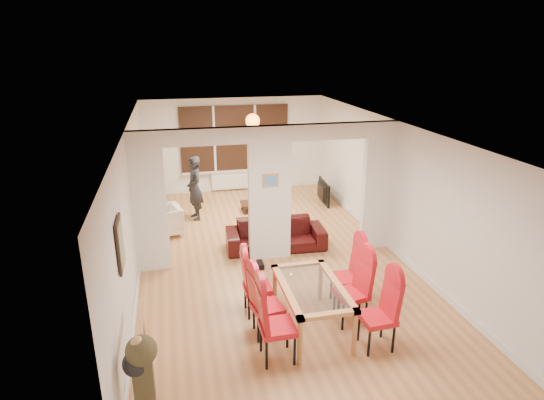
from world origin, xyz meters
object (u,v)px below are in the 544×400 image
object	(u,v)px
dining_table	(311,307)
dining_chair_lb	(267,303)
dining_chair_la	(277,322)
coffee_table	(261,206)
armchair	(165,221)
dining_chair_ra	(377,313)
dining_chair_lc	(257,283)
dining_chair_rb	(351,289)
dining_chair_rc	(346,274)
sofa	(276,235)
bowl	(257,201)
television	(320,192)
bottle	(262,196)
person	(195,188)

from	to	relation	value
dining_table	dining_chair_lb	world-z (taller)	dining_chair_lb
dining_chair_la	coffee_table	bearing A→B (deg)	80.70
armchair	dining_chair_ra	bearing A→B (deg)	18.38
dining_chair_lb	dining_chair_lc	xyz separation A→B (m)	(-0.03, 0.58, -0.00)
dining_chair_rb	dining_chair_rc	distance (m)	0.49
dining_chair_la	dining_chair_rb	world-z (taller)	dining_chair_la
dining_chair_la	sofa	distance (m)	3.47
coffee_table	bowl	distance (m)	0.18
television	dining_chair_lc	bearing A→B (deg)	155.61
armchair	bowl	bearing A→B (deg)	102.16
dining_chair_rb	television	xyz separation A→B (m)	(1.30, 5.29, -0.26)
dining_chair_ra	television	size ratio (longest dim) A/B	1.07
television	bowl	size ratio (longest dim) A/B	4.67
bowl	dining_chair_lb	bearing A→B (deg)	-99.30
dining_chair_la	armchair	bearing A→B (deg)	107.41
bottle	dining_chair_ra	bearing A→B (deg)	-85.77
dining_chair_lc	dining_chair_rb	bearing A→B (deg)	-22.68
dining_chair_la	television	xyz separation A→B (m)	(2.56, 5.87, -0.27)
dining_chair_rc	dining_chair_lc	bearing A→B (deg)	175.14
dining_chair_lc	armchair	bearing A→B (deg)	112.01
dining_table	dining_chair_ra	bearing A→B (deg)	-38.75
dining_table	sofa	xyz separation A→B (m)	(0.14, 2.84, -0.07)
dining_chair_lc	dining_chair_ra	world-z (taller)	dining_chair_ra
dining_chair_lc	dining_chair_rb	size ratio (longest dim) A/B	0.94
dining_table	dining_chair_la	distance (m)	0.86
dining_chair_la	dining_chair_rb	size ratio (longest dim) A/B	1.03
television	bowl	distance (m)	1.76
armchair	coffee_table	world-z (taller)	armchair
dining_chair_lc	dining_chair_rb	distance (m)	1.42
bottle	dining_chair_rb	bearing A→B (deg)	-86.58
sofa	television	bearing A→B (deg)	57.48
dining_chair_rb	person	bearing A→B (deg)	101.81
dining_chair_rb	bottle	distance (m)	5.06
dining_chair_ra	armchair	bearing A→B (deg)	117.60
dining_chair_rb	television	world-z (taller)	dining_chair_rb
sofa	coffee_table	world-z (taller)	sofa
dining_chair_la	armchair	size ratio (longest dim) A/B	1.60
sofa	dining_chair_rc	bearing A→B (deg)	-72.19
television	dining_chair_ra	bearing A→B (deg)	173.20
dining_chair_rb	bottle	xyz separation A→B (m)	(-0.30, 5.05, -0.18)
coffee_table	bowl	xyz separation A→B (m)	(-0.10, 0.04, 0.14)
dining_chair_ra	bottle	world-z (taller)	dining_chair_ra
dining_chair_rc	television	size ratio (longest dim) A/B	1.07
sofa	armchair	size ratio (longest dim) A/B	2.83
bottle	dining_chair_rc	bearing A→B (deg)	-84.77
dining_chair_lb	armchair	bearing A→B (deg)	99.48
armchair	bowl	size ratio (longest dim) A/B	3.26
coffee_table	dining_chair_ra	bearing A→B (deg)	-85.34
dining_chair_rb	person	distance (m)	5.23
dining_chair_lc	bowl	bearing A→B (deg)	79.25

